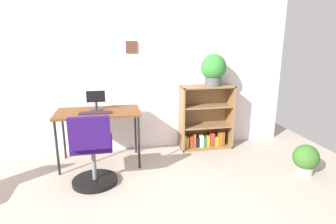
% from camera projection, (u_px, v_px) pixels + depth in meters
% --- Properties ---
extents(wall_back, '(5.20, 0.12, 2.50)m').
position_uv_depth(wall_back, '(116.00, 67.00, 3.98)').
color(wall_back, silver).
rests_on(wall_back, ground_plane).
extents(desk, '(1.07, 0.59, 0.73)m').
position_uv_depth(desk, '(98.00, 115.00, 3.61)').
color(desk, brown).
rests_on(desk, ground_plane).
extents(monitor, '(0.24, 0.16, 0.26)m').
position_uv_depth(monitor, '(96.00, 100.00, 3.60)').
color(monitor, '#262628').
rests_on(monitor, desk).
extents(keyboard, '(0.40, 0.12, 0.02)m').
position_uv_depth(keyboard, '(95.00, 113.00, 3.48)').
color(keyboard, '#311A2A').
rests_on(keyboard, desk).
extents(office_chair, '(0.52, 0.55, 0.87)m').
position_uv_depth(office_chair, '(93.00, 155.00, 3.09)').
color(office_chair, black).
rests_on(office_chair, ground_plane).
extents(bookshelf_low, '(0.79, 0.30, 0.97)m').
position_uv_depth(bookshelf_low, '(205.00, 121.00, 4.25)').
color(bookshelf_low, olive).
rests_on(bookshelf_low, ground_plane).
extents(potted_plant_on_shelf, '(0.37, 0.37, 0.46)m').
position_uv_depth(potted_plant_on_shelf, '(214.00, 69.00, 4.01)').
color(potted_plant_on_shelf, '#474C51').
rests_on(potted_plant_on_shelf, bookshelf_low).
extents(potted_plant_floor, '(0.31, 0.31, 0.39)m').
position_uv_depth(potted_plant_floor, '(306.00, 159.00, 3.39)').
color(potted_plant_floor, '#B7B2A8').
rests_on(potted_plant_floor, ground_plane).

